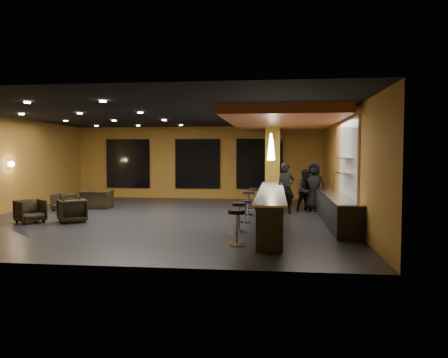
# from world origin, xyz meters

# --- Properties ---
(floor) EXTENTS (12.00, 13.00, 0.10)m
(floor) POSITION_xyz_m (0.00, 0.00, -0.05)
(floor) COLOR black
(floor) RESTS_ON ground
(ceiling) EXTENTS (12.00, 13.00, 0.10)m
(ceiling) POSITION_xyz_m (0.00, 0.00, 3.55)
(ceiling) COLOR black
(wall_back) EXTENTS (12.00, 0.10, 3.50)m
(wall_back) POSITION_xyz_m (0.00, 6.55, 1.75)
(wall_back) COLOR #936321
(wall_back) RESTS_ON floor
(wall_front) EXTENTS (12.00, 0.10, 3.50)m
(wall_front) POSITION_xyz_m (0.00, -6.55, 1.75)
(wall_front) COLOR #936321
(wall_front) RESTS_ON floor
(wall_right) EXTENTS (0.10, 13.00, 3.50)m
(wall_right) POSITION_xyz_m (6.05, 0.00, 1.75)
(wall_right) COLOR #936321
(wall_right) RESTS_ON floor
(wood_soffit) EXTENTS (3.60, 8.00, 0.28)m
(wood_soffit) POSITION_xyz_m (4.00, 1.00, 3.36)
(wood_soffit) COLOR brown
(wood_soffit) RESTS_ON ceiling
(window_left) EXTENTS (2.20, 0.06, 2.40)m
(window_left) POSITION_xyz_m (-3.50, 6.44, 1.70)
(window_left) COLOR black
(window_left) RESTS_ON wall_back
(window_center) EXTENTS (2.20, 0.06, 2.40)m
(window_center) POSITION_xyz_m (0.00, 6.44, 1.70)
(window_center) COLOR black
(window_center) RESTS_ON wall_back
(window_right) EXTENTS (2.20, 0.06, 2.40)m
(window_right) POSITION_xyz_m (3.00, 6.44, 1.70)
(window_right) COLOR black
(window_right) RESTS_ON wall_back
(tile_backsplash) EXTENTS (0.06, 3.20, 2.40)m
(tile_backsplash) POSITION_xyz_m (5.96, -1.00, 2.00)
(tile_backsplash) COLOR white
(tile_backsplash) RESTS_ON wall_right
(bar_counter) EXTENTS (0.60, 8.00, 1.00)m
(bar_counter) POSITION_xyz_m (3.65, -1.00, 0.50)
(bar_counter) COLOR black
(bar_counter) RESTS_ON floor
(bar_top) EXTENTS (0.78, 8.10, 0.05)m
(bar_top) POSITION_xyz_m (3.65, -1.00, 1.02)
(bar_top) COLOR beige
(bar_top) RESTS_ON bar_counter
(prep_counter) EXTENTS (0.70, 6.00, 0.86)m
(prep_counter) POSITION_xyz_m (5.65, -0.50, 0.43)
(prep_counter) COLOR black
(prep_counter) RESTS_ON floor
(prep_top) EXTENTS (0.72, 6.00, 0.03)m
(prep_top) POSITION_xyz_m (5.65, -0.50, 0.89)
(prep_top) COLOR silver
(prep_top) RESTS_ON prep_counter
(wall_shelf_lower) EXTENTS (0.30, 1.50, 0.03)m
(wall_shelf_lower) POSITION_xyz_m (5.82, -1.20, 1.60)
(wall_shelf_lower) COLOR silver
(wall_shelf_lower) RESTS_ON wall_right
(wall_shelf_upper) EXTENTS (0.30, 1.50, 0.03)m
(wall_shelf_upper) POSITION_xyz_m (5.82, -1.20, 2.05)
(wall_shelf_upper) COLOR silver
(wall_shelf_upper) RESTS_ON wall_right
(column) EXTENTS (0.60, 0.60, 3.50)m
(column) POSITION_xyz_m (3.65, 3.60, 1.75)
(column) COLOR olive
(column) RESTS_ON floor
(wall_sconce) EXTENTS (0.22, 0.22, 0.22)m
(wall_sconce) POSITION_xyz_m (-5.88, 0.50, 1.80)
(wall_sconce) COLOR #FFE5B2
(wall_sconce) RESTS_ON wall_left
(pendant_0) EXTENTS (0.20, 0.20, 0.70)m
(pendant_0) POSITION_xyz_m (3.65, -3.00, 2.35)
(pendant_0) COLOR white
(pendant_0) RESTS_ON wood_soffit
(pendant_1) EXTENTS (0.20, 0.20, 0.70)m
(pendant_1) POSITION_xyz_m (3.65, -0.50, 2.35)
(pendant_1) COLOR white
(pendant_1) RESTS_ON wood_soffit
(pendant_2) EXTENTS (0.20, 0.20, 0.70)m
(pendant_2) POSITION_xyz_m (3.65, 2.00, 2.35)
(pendant_2) COLOR white
(pendant_2) RESTS_ON wood_soffit
(staff_a) EXTENTS (0.77, 0.61, 1.85)m
(staff_a) POSITION_xyz_m (4.15, 1.40, 0.92)
(staff_a) COLOR black
(staff_a) RESTS_ON floor
(staff_b) EXTENTS (0.93, 0.83, 1.59)m
(staff_b) POSITION_xyz_m (4.92, 2.21, 0.79)
(staff_b) COLOR black
(staff_b) RESTS_ON floor
(staff_c) EXTENTS (1.01, 0.76, 1.88)m
(staff_c) POSITION_xyz_m (5.22, 2.29, 0.94)
(staff_c) COLOR black
(staff_c) RESTS_ON floor
(armchair_a) EXTENTS (1.11, 1.11, 0.73)m
(armchair_a) POSITION_xyz_m (-3.90, -1.65, 0.37)
(armchair_a) COLOR black
(armchair_a) RESTS_ON floor
(armchair_b) EXTENTS (1.13, 1.13, 0.74)m
(armchair_b) POSITION_xyz_m (-2.64, -1.38, 0.37)
(armchair_b) COLOR black
(armchair_b) RESTS_ON floor
(armchair_c) EXTENTS (0.78, 0.79, 0.65)m
(armchair_c) POSITION_xyz_m (-4.30, 1.31, 0.32)
(armchair_c) COLOR black
(armchair_c) RESTS_ON floor
(armchair_d) EXTENTS (1.14, 1.01, 0.71)m
(armchair_d) POSITION_xyz_m (-3.30, 2.12, 0.36)
(armchair_d) COLOR black
(armchair_d) RESTS_ON floor
(bar_stool_0) EXTENTS (0.43, 0.43, 0.85)m
(bar_stool_0) POSITION_xyz_m (2.86, -4.32, 0.54)
(bar_stool_0) COLOR silver
(bar_stool_0) RESTS_ON floor
(bar_stool_1) EXTENTS (0.42, 0.42, 0.83)m
(bar_stool_1) POSITION_xyz_m (2.78, -2.59, 0.53)
(bar_stool_1) COLOR silver
(bar_stool_1) RESTS_ON floor
(bar_stool_2) EXTENTS (0.36, 0.36, 0.71)m
(bar_stool_2) POSITION_xyz_m (2.82, -0.91, 0.46)
(bar_stool_2) COLOR silver
(bar_stool_2) RESTS_ON floor
(bar_stool_3) EXTENTS (0.43, 0.43, 0.86)m
(bar_stool_3) POSITION_xyz_m (2.83, 0.76, 0.55)
(bar_stool_3) COLOR silver
(bar_stool_3) RESTS_ON floor
(bar_stool_4) EXTENTS (0.42, 0.42, 0.84)m
(bar_stool_4) POSITION_xyz_m (2.93, 2.41, 0.54)
(bar_stool_4) COLOR silver
(bar_stool_4) RESTS_ON floor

